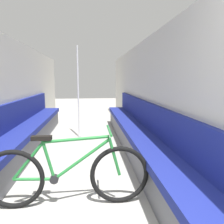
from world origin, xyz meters
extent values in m
cube|color=beige|center=(-1.29, 3.52, 1.05)|extent=(0.10, 10.23, 2.10)
cube|color=beige|center=(1.29, 3.52, 1.05)|extent=(0.10, 10.23, 2.10)
cube|color=#5B5B60|center=(-1.01, 3.29, 0.19)|extent=(0.40, 5.94, 0.37)
cube|color=navy|center=(-1.01, 3.29, 0.42)|extent=(0.48, 5.94, 0.10)
cube|color=navy|center=(-1.21, 3.29, 0.70)|extent=(0.07, 5.94, 0.45)
cube|color=#5B5B60|center=(1.01, 3.29, 0.19)|extent=(0.40, 5.94, 0.37)
cube|color=navy|center=(1.01, 3.29, 0.42)|extent=(0.48, 5.94, 0.10)
cube|color=navy|center=(1.21, 3.29, 0.70)|extent=(0.07, 5.94, 0.45)
torus|color=black|center=(-0.61, 1.76, 0.32)|extent=(0.63, 0.05, 0.63)
torus|color=black|center=(0.48, 1.76, 0.32)|extent=(0.63, 0.05, 0.63)
cylinder|color=#237533|center=(-0.41, 1.76, 0.31)|extent=(0.41, 0.03, 0.05)
cylinder|color=#237533|center=(-0.46, 1.76, 0.50)|extent=(0.33, 0.03, 0.39)
cylinder|color=#237533|center=(-0.26, 1.76, 0.52)|extent=(0.14, 0.03, 0.45)
cylinder|color=#237533|center=(0.09, 1.76, 0.51)|extent=(0.60, 0.03, 0.44)
cylinder|color=#237533|center=(0.03, 1.76, 0.72)|extent=(0.69, 0.03, 0.08)
cylinder|color=#237533|center=(0.43, 1.76, 0.52)|extent=(0.14, 0.03, 0.42)
cylinder|color=black|center=(-0.20, 1.76, 0.30)|extent=(0.09, 0.06, 0.09)
cube|color=black|center=(-0.31, 1.76, 0.75)|extent=(0.20, 0.07, 0.04)
cylinder|color=#237533|center=(0.37, 1.76, 0.81)|extent=(0.02, 0.46, 0.02)
cylinder|color=gray|center=(-0.09, 4.59, 0.01)|extent=(0.08, 0.08, 0.01)
cylinder|color=silver|center=(-0.09, 4.59, 1.04)|extent=(0.04, 0.04, 2.08)
camera|label=1|loc=(0.18, -0.44, 1.33)|focal=35.00mm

